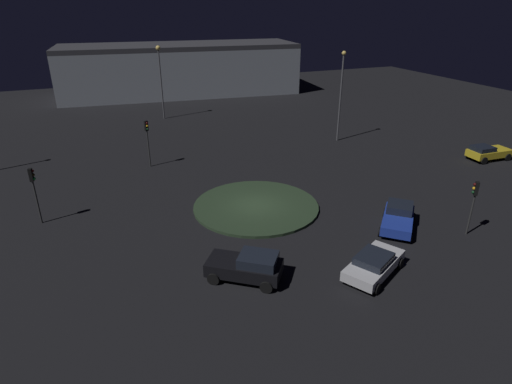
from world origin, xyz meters
TOP-DOWN VIEW (x-y plane):
  - ground_plane at (0.00, 0.00)m, footprint 114.83×114.83m
  - roundabout_island at (0.00, 0.00)m, footprint 9.32×9.32m
  - car_silver at (-10.37, -2.92)m, footprint 3.71×4.67m
  - car_yellow at (1.34, -24.72)m, footprint 2.23×4.18m
  - car_blue at (-6.42, -7.79)m, footprint 4.31×4.21m
  - car_black at (-8.15, 3.81)m, footprint 3.91×4.39m
  - traffic_light_northeast at (11.70, 5.87)m, footprint 0.40×0.37m
  - traffic_light_north at (3.34, 14.71)m, footprint 0.34×0.38m
  - traffic_light_southwest at (-8.90, -11.41)m, footprint 0.38×0.39m
  - streetlamp_east at (28.94, 1.27)m, footprint 0.58×0.58m
  - streetlamp_southeast at (12.19, -14.60)m, footprint 0.45×0.45m
  - store_building at (44.27, -4.61)m, footprint 15.12×38.11m

SIDE VIEW (x-z plane):
  - ground_plane at x=0.00m, z-range 0.00..0.00m
  - roundabout_island at x=0.00m, z-range 0.00..0.20m
  - car_silver at x=-10.37m, z-range 0.04..1.32m
  - car_blue at x=-6.42m, z-range 0.01..1.46m
  - car_yellow at x=1.34m, z-range 0.04..1.48m
  - car_black at x=-8.15m, z-range 0.03..1.66m
  - traffic_light_southwest at x=-8.90m, z-range 0.80..4.54m
  - traffic_light_north at x=3.34m, z-range 0.86..4.90m
  - traffic_light_northeast at x=11.70m, z-range 0.91..5.24m
  - store_building at x=44.27m, z-range 0.00..7.85m
  - streetlamp_southeast at x=12.19m, z-range 0.91..10.38m
  - streetlamp_east at x=28.94m, z-range 1.63..10.74m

